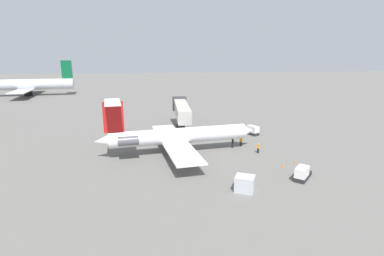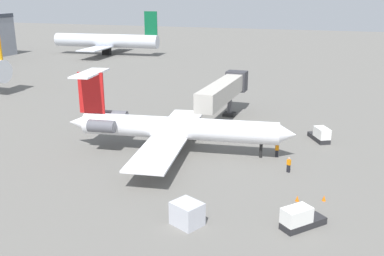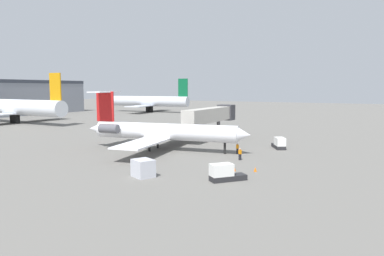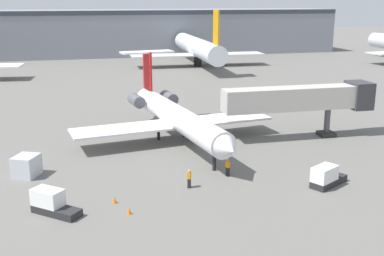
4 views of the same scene
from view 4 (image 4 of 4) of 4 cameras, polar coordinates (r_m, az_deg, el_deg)
ground_plane at (r=53.99m, az=-1.83°, el=-2.08°), size 400.00×400.00×0.10m
regional_jet at (r=54.73m, az=-2.12°, el=1.58°), size 23.96×27.76×9.38m
jet_bridge at (r=57.27m, az=13.60°, el=3.46°), size 18.12×3.22×6.43m
ground_crew_marshaller at (r=44.55m, az=4.29°, el=-4.71°), size 0.37×0.46×1.69m
ground_crew_loader at (r=41.75m, az=-0.34°, el=-6.07°), size 0.42×0.48×1.69m
baggage_tug_lead at (r=38.61m, az=-16.45°, el=-8.61°), size 3.94×3.68×1.90m
baggage_tug_trailing at (r=43.79m, az=15.79°, el=-5.67°), size 4.17×3.18×1.90m
cargo_container_uld at (r=46.96m, az=-19.21°, el=-4.32°), size 2.80×2.96×1.98m
traffic_cone_near at (r=37.44m, az=-7.53°, el=-9.80°), size 0.36×0.36×0.55m
traffic_cone_mid at (r=39.48m, az=-9.24°, el=-8.50°), size 0.36×0.36×0.55m
terminal_building at (r=142.77m, az=-9.74°, el=11.22°), size 133.19×18.87×12.79m
parked_airliner_centre at (r=116.26m, az=0.71°, el=9.58°), size 32.41×38.49×13.74m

